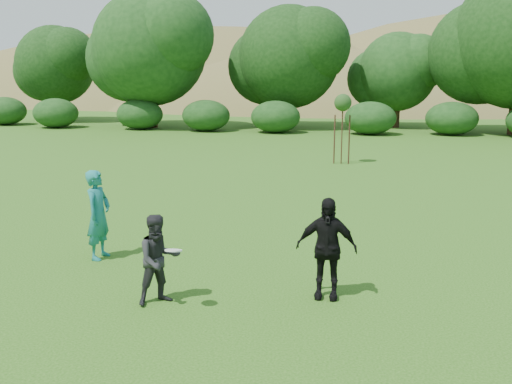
{
  "coord_description": "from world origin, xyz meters",
  "views": [
    {
      "loc": [
        2.9,
        -9.06,
        3.72
      ],
      "look_at": [
        0.0,
        3.0,
        1.1
      ],
      "focal_mm": 40.0,
      "sensor_mm": 36.0,
      "label": 1
    }
  ],
  "objects_px": {
    "player_grey": "(159,259)",
    "sapling": "(343,105)",
    "player_black": "(326,248)",
    "player_teal": "(98,215)"
  },
  "relations": [
    {
      "from": "player_teal",
      "to": "player_grey",
      "type": "xyz_separation_m",
      "value": [
        2.09,
        -1.87,
        -0.16
      ]
    },
    {
      "from": "player_teal",
      "to": "player_grey",
      "type": "distance_m",
      "value": 2.81
    },
    {
      "from": "player_teal",
      "to": "sapling",
      "type": "height_order",
      "value": "sapling"
    },
    {
      "from": "player_grey",
      "to": "sapling",
      "type": "xyz_separation_m",
      "value": [
        1.57,
        15.24,
        1.67
      ]
    },
    {
      "from": "player_grey",
      "to": "player_black",
      "type": "bearing_deg",
      "value": -24.16
    },
    {
      "from": "player_black",
      "to": "sapling",
      "type": "xyz_separation_m",
      "value": [
        -1.04,
        14.36,
        1.56
      ]
    },
    {
      "from": "player_grey",
      "to": "sapling",
      "type": "distance_m",
      "value": 15.41
    },
    {
      "from": "player_black",
      "to": "sapling",
      "type": "bearing_deg",
      "value": 91.95
    },
    {
      "from": "player_teal",
      "to": "player_grey",
      "type": "relative_size",
      "value": 1.22
    },
    {
      "from": "player_teal",
      "to": "player_black",
      "type": "distance_m",
      "value": 4.8
    }
  ]
}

